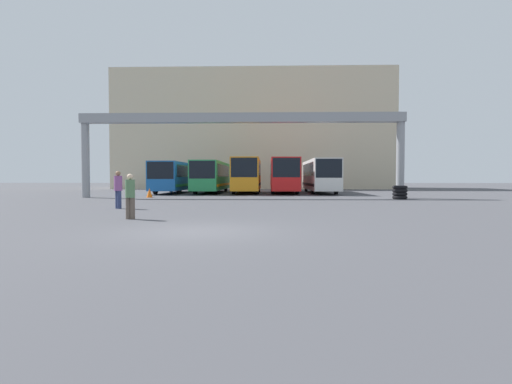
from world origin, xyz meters
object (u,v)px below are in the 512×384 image
Objects in this scene: bus_slot_1 at (212,175)px; tire_stack at (400,192)px; bus_slot_3 at (284,174)px; traffic_cone at (149,193)px; bus_slot_2 at (247,174)px; pedestrian_mid_right at (118,189)px; bus_slot_0 at (175,176)px; bus_slot_4 at (320,174)px; pedestrian_near_right at (130,195)px.

bus_slot_1 reaches higher than tire_stack.
tire_stack is (7.87, -11.04, -1.43)m from bus_slot_3.
tire_stack is (15.08, -11.14, -1.29)m from bus_slot_1.
bus_slot_3 is 14.32m from traffic_cone.
bus_slot_2 reaches higher than pedestrian_mid_right.
bus_slot_0 is 10.83m from bus_slot_3.
pedestrian_mid_right is (-12.59, -20.41, -0.87)m from bus_slot_4.
pedestrian_mid_right is (-1.78, -20.41, -0.78)m from bus_slot_1.
tire_stack is at bearing -42.67° from bus_slot_2.
bus_slot_1 reaches higher than traffic_cone.
pedestrian_near_right is at bearing -135.68° from tire_stack.
bus_slot_4 is 6.40× the size of pedestrian_mid_right.
bus_slot_2 is at bearing 51.52° from traffic_cone.
tire_stack is (16.85, 9.27, -0.51)m from pedestrian_mid_right.
traffic_cone is at bearing -110.19° from bus_slot_1.
bus_slot_4 is 24.00m from pedestrian_mid_right.
bus_slot_1 is 6.40× the size of pedestrian_mid_right.
bus_slot_1 reaches higher than pedestrian_mid_right.
bus_slot_2 reaches higher than bus_slot_3.
bus_slot_0 is 0.89× the size of bus_slot_1.
pedestrian_mid_right reaches higher than tire_stack.
bus_slot_3 reaches higher than bus_slot_4.
traffic_cone is (-3.49, -9.49, -1.41)m from bus_slot_1.
bus_slot_3 reaches higher than bus_slot_1.
bus_slot_2 is 20.58m from pedestrian_mid_right.
pedestrian_near_right is at bearing 154.11° from pedestrian_mid_right.
bus_slot_1 is at bearing 10.53° from bus_slot_0.
pedestrian_mid_right is at bearing -151.19° from tire_stack.
bus_slot_2 is 24.98m from pedestrian_near_right.
tire_stack is at bearing -112.24° from pedestrian_mid_right.
pedestrian_mid_right reaches higher than traffic_cone.
bus_slot_0 is 0.90× the size of bus_slot_3.
bus_slot_4 reaches higher than bus_slot_1.
bus_slot_1 is at bearing 171.05° from bus_slot_2.
pedestrian_mid_right is at bearing -121.67° from bus_slot_4.
bus_slot_3 is at bearing 7.37° from bus_slot_2.
bus_slot_1 is 1.02× the size of bus_slot_3.
bus_slot_3 is at bearing 73.47° from pedestrian_near_right.
tire_stack reaches higher than traffic_cone.
bus_slot_3 is (10.81, 0.57, 0.18)m from bus_slot_0.
bus_slot_3 is at bearing 41.27° from traffic_cone.
bus_slot_2 is at bearing 81.22° from pedestrian_near_right.
bus_slot_3 reaches higher than bus_slot_0.
pedestrian_near_right is (-10.27, -25.34, -0.97)m from bus_slot_4.
pedestrian_near_right is at bearing -80.47° from bus_slot_0.
traffic_cone is at bearing -128.48° from bus_slot_2.
bus_slot_3 is 11.27× the size of tire_stack.
bus_slot_3 reaches higher than tire_stack.
bus_slot_3 is (7.21, -0.10, 0.14)m from bus_slot_1.
bus_slot_0 is 14.43m from bus_slot_4.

